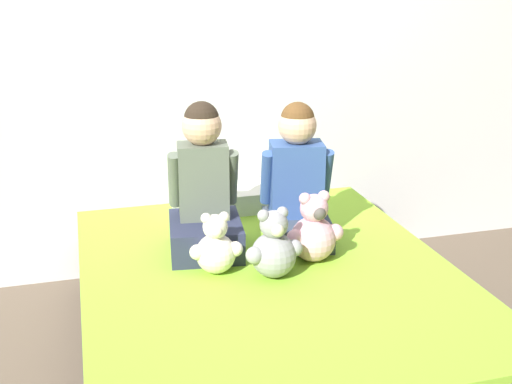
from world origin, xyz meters
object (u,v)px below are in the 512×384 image
Objects in this scene: teddy_bear_held_by_left_child at (216,248)px; pillow_at_headboard at (228,199)px; teddy_bear_between_children at (273,248)px; child_on_right at (297,182)px; teddy_bear_held_by_right_child at (314,232)px; bed at (269,315)px; child_on_left at (204,192)px.

pillow_at_headboard is at bearing 76.84° from teddy_bear_held_by_left_child.
child_on_right is at bearing 49.92° from teddy_bear_between_children.
child_on_right is at bearing 84.37° from teddy_bear_held_by_right_child.
teddy_bear_held_by_right_child reaches higher than teddy_bear_held_by_left_child.
bed is 2.90× the size of child_on_right.
teddy_bear_held_by_right_child is at bearing 17.84° from teddy_bear_between_children.
pillow_at_headboard is (0.00, 0.84, -0.07)m from teddy_bear_between_children.
child_on_right reaches higher than teddy_bear_held_by_left_child.
teddy_bear_held_by_right_child is 0.55× the size of pillow_at_headboard.
teddy_bear_held_by_left_child is at bearing 176.48° from teddy_bear_held_by_right_child.
pillow_at_headboard is (-0.21, 0.73, -0.08)m from teddy_bear_held_by_right_child.
teddy_bear_held_by_right_child is (-0.01, -0.25, -0.15)m from child_on_right.
child_on_left is 0.44m from child_on_right.
child_on_right is 2.17× the size of teddy_bear_between_children.
teddy_bear_held_by_right_child is at bearing 10.46° from bed.
child_on_left is 2.14× the size of teddy_bear_held_by_right_child.
bed is at bearing 78.22° from teddy_bear_between_children.
child_on_right is 2.43× the size of teddy_bear_held_by_left_child.
teddy_bear_held_by_right_child is 0.77m from pillow_at_headboard.
teddy_bear_held_by_left_child is at bearing -106.75° from pillow_at_headboard.
teddy_bear_held_by_left_child is at bearing -83.87° from child_on_left.
teddy_bear_held_by_left_child is 0.89× the size of teddy_bear_between_children.
bed is at bearing -45.75° from child_on_left.
child_on_left is 0.52m from teddy_bear_held_by_right_child.
teddy_bear_held_by_left_child reaches higher than bed.
child_on_right reaches higher than teddy_bear_between_children.
bed is 0.82m from pillow_at_headboard.
teddy_bear_between_children is (-0.22, -0.11, -0.01)m from teddy_bear_held_by_right_child.
teddy_bear_held_by_right_child is (0.44, 0.01, 0.02)m from teddy_bear_held_by_left_child.
bed is at bearing -173.78° from teddy_bear_held_by_right_child.
bed is at bearing -116.61° from child_on_right.
pillow_at_headboard is at bearing 101.97° from teddy_bear_held_by_right_child.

